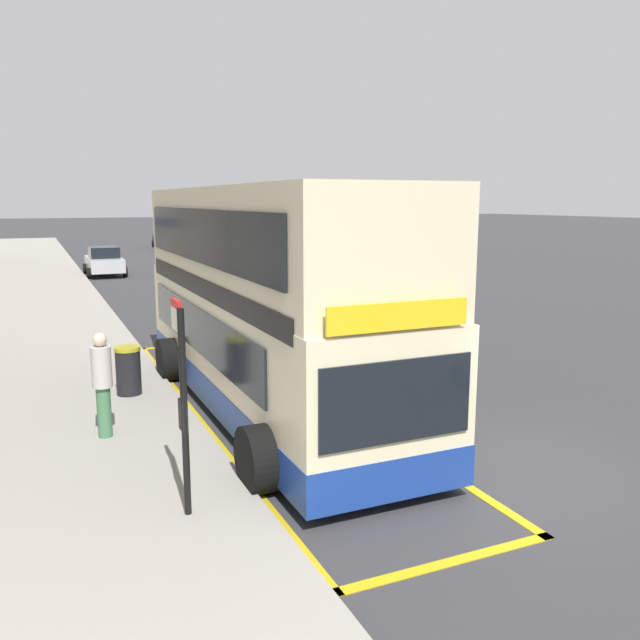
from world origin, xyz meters
TOP-DOWN VIEW (x-y plane):
  - ground_plane at (0.00, 32.00)m, footprint 260.00×260.00m
  - pavement_near at (-7.00, 32.00)m, footprint 6.00×76.00m
  - double_decker_bus at (-2.46, 4.61)m, footprint 3.28×10.30m
  - bus_bay_markings at (-2.46, 4.61)m, footprint 3.08×12.91m
  - bus_stop_sign at (-5.01, 0.48)m, footprint 0.09×0.51m
  - parked_car_black_kerbside at (4.55, 51.29)m, footprint 2.09×4.20m
  - parked_car_silver_distant at (-2.89, 30.67)m, footprint 2.09×4.20m
  - pedestrian_waiting_near_sign at (-5.68, 3.78)m, footprint 0.34×0.34m
  - litter_bin at (-4.95, 6.20)m, footprint 0.54×0.54m

SIDE VIEW (x-z plane):
  - ground_plane at x=0.00m, z-range 0.00..0.00m
  - bus_bay_markings at x=-2.46m, z-range 0.00..0.01m
  - pavement_near at x=-7.00m, z-range 0.00..0.14m
  - litter_bin at x=-4.95m, z-range 0.14..1.16m
  - parked_car_black_kerbside at x=4.55m, z-range -0.01..1.61m
  - parked_car_silver_distant at x=-2.89m, z-range -0.01..1.61m
  - pedestrian_waiting_near_sign at x=-5.68m, z-range 0.23..2.06m
  - bus_stop_sign at x=-5.01m, z-range 0.37..3.16m
  - double_decker_bus at x=-2.46m, z-range -0.14..4.26m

